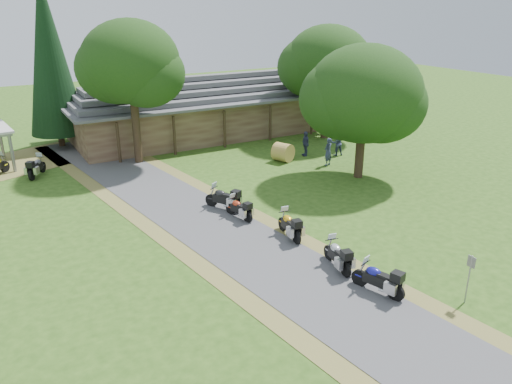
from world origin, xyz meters
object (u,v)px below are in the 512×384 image
hay_bale (283,152)px  motorcycle_row_d (239,207)px  motorcycle_row_c (289,224)px  motorcycle_carport_b (36,166)px  motorcycle_row_e (223,197)px  motorcycle_row_b (337,254)px  lodge (200,105)px  motorcycle_row_a (378,277)px

hay_bale → motorcycle_row_d: bearing=-135.2°
hay_bale → motorcycle_row_c: bearing=-121.1°
motorcycle_carport_b → motorcycle_row_d: bearing=-115.6°
motorcycle_row_e → motorcycle_row_d: bearing=157.5°
motorcycle_row_b → motorcycle_row_c: motorcycle_row_c is taller
lodge → motorcycle_row_e: (-5.49, -15.43, -1.76)m
lodge → hay_bale: 10.06m
motorcycle_row_a → motorcycle_row_b: motorcycle_row_a is taller
motorcycle_row_d → hay_bale: (7.21, 7.15, 0.04)m
hay_bale → lodge: bearing=101.0°
motorcycle_row_a → hay_bale: (5.94, 15.91, -0.03)m
lodge → motorcycle_row_c: 20.47m
motorcycle_carport_b → motorcycle_row_a: bearing=-125.1°
lodge → motorcycle_carport_b: (-13.32, -4.74, -1.77)m
motorcycle_row_b → motorcycle_carport_b: bearing=36.8°
motorcycle_row_a → motorcycle_carport_b: (-9.27, 20.88, 0.02)m
lodge → motorcycle_row_b: (-4.17, -23.35, -1.80)m
motorcycle_row_c → motorcycle_carport_b: (-9.03, 15.20, 0.02)m
lodge → motorcycle_row_d: 17.78m
motorcycle_row_e → motorcycle_carport_b: motorcycle_row_e is taller
lodge → motorcycle_row_d: (-5.32, -16.86, -1.86)m
motorcycle_row_b → motorcycle_row_d: 6.60m
motorcycle_row_b → motorcycle_row_c: 3.42m
lodge → motorcycle_row_e: 16.47m
motorcycle_row_a → motorcycle_carport_b: 22.85m
lodge → motorcycle_row_c: size_ratio=11.10×
motorcycle_row_d → motorcycle_carport_b: (-8.00, 12.12, 0.09)m
motorcycle_row_d → motorcycle_row_e: size_ratio=0.86×
lodge → motorcycle_row_a: (-4.05, -25.62, -1.79)m
motorcycle_row_a → motorcycle_row_b: (-0.12, 2.27, -0.02)m
motorcycle_row_b → motorcycle_carport_b: (-9.15, 18.61, 0.03)m
lodge → motorcycle_row_b: size_ratio=11.32×
motorcycle_row_a → motorcycle_row_c: motorcycle_row_a is taller
motorcycle_row_b → hay_bale: motorcycle_row_b is taller
motorcycle_row_a → motorcycle_row_d: motorcycle_row_a is taller
motorcycle_row_c → motorcycle_row_d: size_ratio=1.11×
motorcycle_carport_b → lodge: bearing=-39.4°
motorcycle_row_e → hay_bale: (7.37, 5.72, -0.05)m
lodge → hay_bale: lodge is taller
motorcycle_row_e → motorcycle_row_a: bearing=158.9°
motorcycle_carport_b → hay_bale: 16.00m
motorcycle_row_e → lodge: bearing=-48.7°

